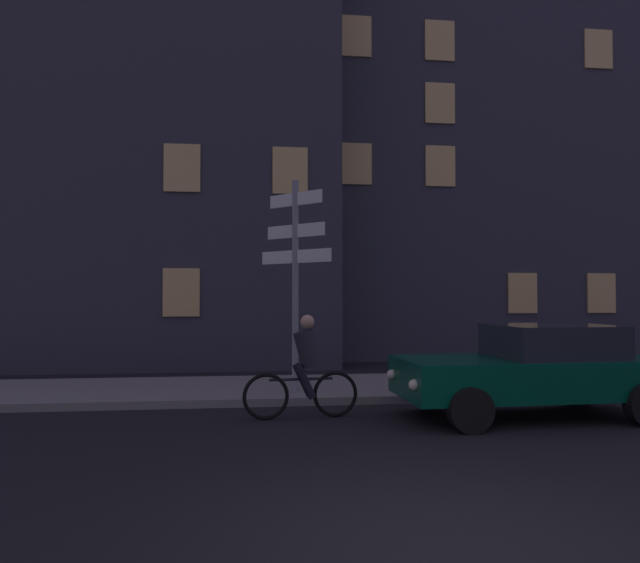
# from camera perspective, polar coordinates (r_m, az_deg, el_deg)

# --- Properties ---
(ground_plane) EXTENTS (80.00, 80.00, 0.00)m
(ground_plane) POSITION_cam_1_polar(r_m,az_deg,el_deg) (4.97, 12.60, -23.81)
(ground_plane) COLOR black
(sidewalk_kerb) EXTENTS (40.00, 3.05, 0.14)m
(sidewalk_kerb) POSITION_cam_1_polar(r_m,az_deg,el_deg) (12.02, 0.48, -10.18)
(sidewalk_kerb) COLOR gray
(sidewalk_kerb) RESTS_ON ground_plane
(signpost) EXTENTS (1.19, 1.19, 3.91)m
(signpost) POSITION_cam_1_polar(r_m,az_deg,el_deg) (10.97, -2.38, 1.43)
(signpost) COLOR gray
(signpost) RESTS_ON sidewalk_kerb
(car_side_parked) EXTENTS (4.27, 2.03, 1.45)m
(car_side_parked) POSITION_cam_1_polar(r_m,az_deg,el_deg) (9.98, 19.96, -7.92)
(car_side_parked) COLOR #05472D
(car_side_parked) RESTS_ON ground_plane
(cyclist) EXTENTS (1.82, 0.36, 1.61)m
(cyclist) POSITION_cam_1_polar(r_m,az_deg,el_deg) (9.35, -1.52, -8.50)
(cyclist) COLOR black
(cyclist) RESTS_ON ground_plane
(building_left_block) EXTENTS (13.56, 8.52, 15.48)m
(building_left_block) POSITION_cam_1_polar(r_m,az_deg,el_deg) (20.68, -19.48, 15.04)
(building_left_block) COLOR #383842
(building_left_block) RESTS_ON ground_plane
(building_right_block) EXTENTS (12.57, 6.31, 14.23)m
(building_right_block) POSITION_cam_1_polar(r_m,az_deg,el_deg) (22.22, 15.12, 12.18)
(building_right_block) COLOR #383842
(building_right_block) RESTS_ON ground_plane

